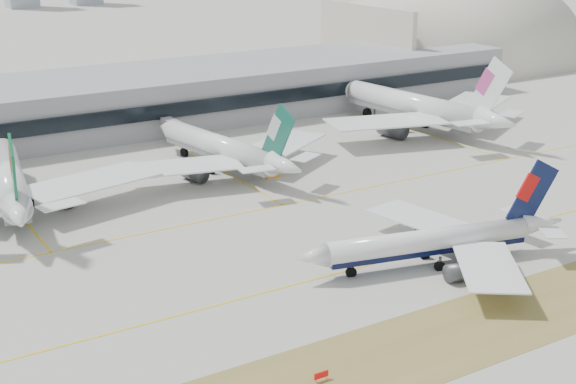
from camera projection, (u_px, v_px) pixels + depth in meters
ground at (317, 264)px, 142.35m from camera, size 3000.00×3000.00×0.00m
taxiing_airliner at (438, 241)px, 141.37m from camera, size 52.37×44.87×17.75m
widebody_eva at (10, 183)px, 167.52m from camera, size 61.99×61.32×22.38m
widebody_cathay at (225, 150)px, 192.88m from camera, size 57.39×56.77×20.72m
widebody_china_air at (419, 108)px, 230.61m from camera, size 69.72×68.64×25.00m
terminal at (100, 103)px, 232.77m from camera, size 280.00×43.10×15.00m
hangar at (452, 69)px, 327.49m from camera, size 91.00×60.00×60.00m
hold_sign_left at (321, 375)px, 106.21m from camera, size 2.20×0.15×1.35m
gse_c at (272, 172)px, 190.56m from camera, size 3.55×2.00×2.60m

